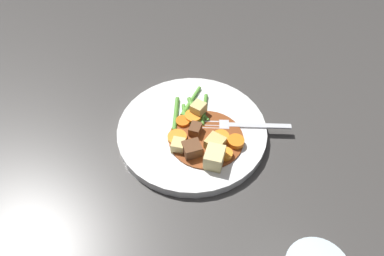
% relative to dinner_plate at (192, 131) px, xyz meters
% --- Properties ---
extents(ground_plane, '(3.00, 3.00, 0.00)m').
position_rel_dinner_plate_xyz_m(ground_plane, '(0.00, 0.00, -0.01)').
color(ground_plane, '#423F3D').
extents(dinner_plate, '(0.28, 0.28, 0.02)m').
position_rel_dinner_plate_xyz_m(dinner_plate, '(0.00, 0.00, 0.00)').
color(dinner_plate, white).
rests_on(dinner_plate, ground_plane).
extents(stew_sauce, '(0.13, 0.13, 0.00)m').
position_rel_dinner_plate_xyz_m(stew_sauce, '(0.03, 0.01, 0.01)').
color(stew_sauce, brown).
rests_on(stew_sauce, dinner_plate).
extents(carrot_slice_0, '(0.04, 0.04, 0.01)m').
position_rel_dinner_plate_xyz_m(carrot_slice_0, '(0.07, 0.05, 0.02)').
color(carrot_slice_0, orange).
rests_on(carrot_slice_0, dinner_plate).
extents(carrot_slice_1, '(0.03, 0.03, 0.01)m').
position_rel_dinner_plate_xyz_m(carrot_slice_1, '(-0.02, -0.01, 0.01)').
color(carrot_slice_1, orange).
rests_on(carrot_slice_1, dinner_plate).
extents(carrot_slice_2, '(0.03, 0.03, 0.01)m').
position_rel_dinner_plate_xyz_m(carrot_slice_2, '(0.08, 0.02, 0.01)').
color(carrot_slice_2, orange).
rests_on(carrot_slice_2, dinner_plate).
extents(carrot_slice_3, '(0.03, 0.03, 0.01)m').
position_rel_dinner_plate_xyz_m(carrot_slice_3, '(-0.02, 0.01, 0.01)').
color(carrot_slice_3, orange).
rests_on(carrot_slice_3, dinner_plate).
extents(carrot_slice_4, '(0.03, 0.03, 0.01)m').
position_rel_dinner_plate_xyz_m(carrot_slice_4, '(0.05, 0.04, 0.01)').
color(carrot_slice_4, orange).
rests_on(carrot_slice_4, dinner_plate).
extents(carrot_slice_5, '(0.04, 0.04, 0.01)m').
position_rel_dinner_plate_xyz_m(carrot_slice_5, '(0.01, -0.04, 0.01)').
color(carrot_slice_5, orange).
rests_on(carrot_slice_5, dinner_plate).
extents(potato_chunk_0, '(0.03, 0.03, 0.03)m').
position_rel_dinner_plate_xyz_m(potato_chunk_0, '(-0.03, 0.03, 0.02)').
color(potato_chunk_0, '#E5CC7A').
rests_on(potato_chunk_0, dinner_plate).
extents(potato_chunk_1, '(0.05, 0.05, 0.03)m').
position_rel_dinner_plate_xyz_m(potato_chunk_1, '(0.09, -0.00, 0.02)').
color(potato_chunk_1, '#EAD68C').
rests_on(potato_chunk_1, dinner_plate).
extents(potato_chunk_2, '(0.04, 0.04, 0.02)m').
position_rel_dinner_plate_xyz_m(potato_chunk_2, '(0.06, 0.02, 0.02)').
color(potato_chunk_2, '#DBBC6B').
rests_on(potato_chunk_2, dinner_plate).
extents(potato_chunk_3, '(0.03, 0.03, 0.02)m').
position_rel_dinner_plate_xyz_m(potato_chunk_3, '(0.03, -0.04, 0.02)').
color(potato_chunk_3, '#E5CC7A').
rests_on(potato_chunk_3, dinner_plate).
extents(meat_chunk_0, '(0.03, 0.03, 0.02)m').
position_rel_dinner_plate_xyz_m(meat_chunk_0, '(0.05, -0.03, 0.02)').
color(meat_chunk_0, brown).
rests_on(meat_chunk_0, dinner_plate).
extents(meat_chunk_1, '(0.03, 0.03, 0.02)m').
position_rel_dinner_plate_xyz_m(meat_chunk_1, '(0.01, -0.00, 0.02)').
color(meat_chunk_1, brown).
rests_on(meat_chunk_1, dinner_plate).
extents(green_bean_0, '(0.07, 0.02, 0.01)m').
position_rel_dinner_plate_xyz_m(green_bean_0, '(-0.03, 0.03, 0.01)').
color(green_bean_0, '#4C8E33').
rests_on(green_bean_0, dinner_plate).
extents(green_bean_1, '(0.05, 0.04, 0.01)m').
position_rel_dinner_plate_xyz_m(green_bean_1, '(-0.03, 0.02, 0.01)').
color(green_bean_1, '#4C8E33').
rests_on(green_bean_1, dinner_plate).
extents(green_bean_2, '(0.05, 0.02, 0.01)m').
position_rel_dinner_plate_xyz_m(green_bean_2, '(-0.03, -0.00, 0.01)').
color(green_bean_2, '#599E38').
rests_on(green_bean_2, dinner_plate).
extents(green_bean_3, '(0.07, 0.05, 0.01)m').
position_rel_dinner_plate_xyz_m(green_bean_3, '(-0.03, 0.04, 0.01)').
color(green_bean_3, '#599E38').
rests_on(green_bean_3, dinner_plate).
extents(green_bean_4, '(0.06, 0.07, 0.01)m').
position_rel_dinner_plate_xyz_m(green_bean_4, '(-0.06, 0.03, 0.01)').
color(green_bean_4, '#66AD42').
rests_on(green_bean_4, dinner_plate).
extents(green_bean_5, '(0.08, 0.05, 0.01)m').
position_rel_dinner_plate_xyz_m(green_bean_5, '(-0.04, -0.01, 0.01)').
color(green_bean_5, '#599E38').
rests_on(green_bean_5, dinner_plate).
extents(green_bean_6, '(0.08, 0.02, 0.01)m').
position_rel_dinner_plate_xyz_m(green_bean_6, '(-0.03, 0.02, 0.01)').
color(green_bean_6, '#599E38').
rests_on(green_bean_6, dinner_plate).
extents(fork, '(0.10, 0.16, 0.00)m').
position_rel_dinner_plate_xyz_m(fork, '(0.03, 0.08, 0.01)').
color(fork, silver).
rests_on(fork, dinner_plate).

